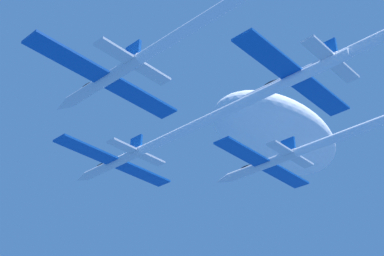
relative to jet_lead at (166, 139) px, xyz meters
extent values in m
cylinder|color=silver|center=(0.00, 10.92, -0.04)|extent=(1.35, 12.30, 1.35)
cone|color=silver|center=(0.00, 18.42, -0.04)|extent=(1.33, 2.71, 1.33)
ellipsoid|color=black|center=(0.00, 13.62, 0.54)|extent=(0.95, 2.46, 0.68)
cube|color=#0F51B2|center=(-5.35, 10.30, -0.04)|extent=(9.35, 2.71, 0.30)
cube|color=#0F51B2|center=(5.35, 10.30, -0.04)|extent=(9.35, 2.71, 0.30)
cube|color=#0F51B2|center=(0.00, 5.99, 1.63)|extent=(0.35, 2.21, 1.97)
cube|color=silver|center=(-2.78, 5.75, -0.04)|extent=(4.21, 1.62, 0.30)
cube|color=silver|center=(2.78, 5.75, -0.04)|extent=(4.21, 1.62, 0.30)
cylinder|color=white|center=(0.00, -11.34, -0.04)|extent=(1.22, 32.20, 1.22)
cylinder|color=silver|center=(-14.54, -4.58, -0.34)|extent=(1.35, 12.30, 1.35)
cone|color=silver|center=(-14.54, 2.93, -0.34)|extent=(1.33, 2.71, 1.33)
ellipsoid|color=black|center=(-14.54, -1.87, 0.23)|extent=(0.95, 2.46, 0.68)
cube|color=#0F51B2|center=(-19.90, -5.19, -0.34)|extent=(9.35, 2.71, 0.30)
cube|color=#0F51B2|center=(-9.19, -5.19, -0.34)|extent=(9.35, 2.71, 0.30)
cube|color=#0F51B2|center=(-14.54, -9.50, 1.32)|extent=(0.35, 2.21, 1.97)
cube|color=silver|center=(-17.33, -9.74, -0.34)|extent=(4.21, 1.62, 0.30)
cube|color=silver|center=(-11.76, -9.74, -0.34)|extent=(4.21, 1.62, 0.30)
cylinder|color=silver|center=(15.30, -4.67, -0.01)|extent=(1.35, 12.30, 1.35)
cone|color=silver|center=(15.30, 2.84, -0.01)|extent=(1.33, 2.71, 1.33)
ellipsoid|color=black|center=(15.30, -1.96, 0.56)|extent=(0.95, 2.46, 0.68)
cube|color=#0F51B2|center=(9.94, -5.28, -0.01)|extent=(9.35, 2.71, 0.30)
cube|color=#0F51B2|center=(20.65, -5.28, -0.01)|extent=(9.35, 2.71, 0.30)
cube|color=#0F51B2|center=(15.30, -9.59, 1.65)|extent=(0.35, 2.21, 1.97)
cube|color=silver|center=(12.52, -9.83, -0.01)|extent=(4.21, 1.62, 0.30)
cube|color=silver|center=(18.08, -9.83, -0.01)|extent=(4.21, 1.62, 0.30)
cylinder|color=silver|center=(0.44, -19.87, 0.46)|extent=(1.35, 12.30, 1.35)
cone|color=silver|center=(0.44, -12.36, 0.46)|extent=(1.33, 2.71, 1.33)
ellipsoid|color=black|center=(0.44, -17.16, 1.04)|extent=(0.95, 2.46, 0.68)
cube|color=#0F51B2|center=(-4.91, -20.48, 0.46)|extent=(9.35, 2.71, 0.30)
cube|color=#0F51B2|center=(5.79, -20.48, 0.46)|extent=(9.35, 2.71, 0.30)
cube|color=#0F51B2|center=(0.44, -24.79, 2.13)|extent=(0.35, 2.21, 1.97)
cube|color=silver|center=(-2.34, -25.03, 0.46)|extent=(4.21, 1.62, 0.30)
cube|color=silver|center=(3.22, -25.03, 0.46)|extent=(4.21, 1.62, 0.30)
ellipsoid|color=white|center=(59.55, 20.17, 33.16)|extent=(43.01, 23.66, 15.05)
camera|label=1|loc=(-44.36, -45.64, -35.67)|focal=50.61mm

